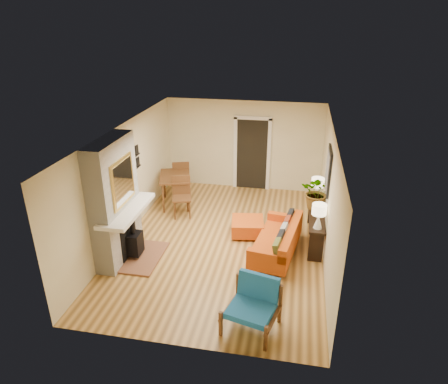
# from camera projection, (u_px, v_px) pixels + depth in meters

# --- Properties ---
(room_shell) EXTENTS (6.50, 6.50, 6.50)m
(room_shell) POSITION_uv_depth(u_px,v_px,m) (262.00, 155.00, 10.94)
(room_shell) COLOR tan
(room_shell) RESTS_ON ground
(fireplace) EXTENTS (1.09, 1.68, 2.60)m
(fireplace) POSITION_uv_depth(u_px,v_px,m) (117.00, 204.00, 8.13)
(fireplace) COLOR white
(fireplace) RESTS_ON ground
(sofa) EXTENTS (1.08, 1.97, 0.74)m
(sofa) POSITION_uv_depth(u_px,v_px,m) (280.00, 241.00, 8.57)
(sofa) COLOR silver
(sofa) RESTS_ON ground
(ottoman) EXTENTS (0.84, 0.84, 0.37)m
(ottoman) POSITION_uv_depth(u_px,v_px,m) (248.00, 226.00, 9.39)
(ottoman) COLOR silver
(ottoman) RESTS_ON ground
(blue_chair) EXTENTS (0.99, 0.97, 0.86)m
(blue_chair) POSITION_uv_depth(u_px,v_px,m) (254.00, 301.00, 6.55)
(blue_chair) COLOR brown
(blue_chair) RESTS_ON ground
(dining_table) EXTENTS (1.20, 1.97, 1.04)m
(dining_table) POSITION_uv_depth(u_px,v_px,m) (178.00, 181.00, 10.71)
(dining_table) COLOR brown
(dining_table) RESTS_ON ground
(console_table) EXTENTS (0.34, 1.85, 0.72)m
(console_table) POSITION_uv_depth(u_px,v_px,m) (316.00, 219.00, 8.96)
(console_table) COLOR black
(console_table) RESTS_ON ground
(lamp_near) EXTENTS (0.30, 0.30, 0.54)m
(lamp_near) POSITION_uv_depth(u_px,v_px,m) (319.00, 213.00, 8.13)
(lamp_near) COLOR white
(lamp_near) RESTS_ON console_table
(lamp_far) EXTENTS (0.30, 0.30, 0.54)m
(lamp_far) POSITION_uv_depth(u_px,v_px,m) (317.00, 186.00, 9.43)
(lamp_far) COLOR white
(lamp_far) RESTS_ON console_table
(houseplant) EXTENTS (0.78, 0.69, 0.80)m
(houseplant) POSITION_uv_depth(u_px,v_px,m) (318.00, 192.00, 8.95)
(houseplant) COLOR #1E5919
(houseplant) RESTS_ON console_table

